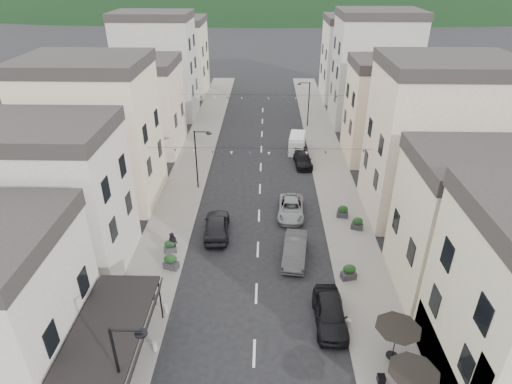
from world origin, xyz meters
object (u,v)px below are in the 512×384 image
Objects in this scene: parked_car_b at (295,250)px; pedestrian_b at (173,243)px; parked_car_e at (217,225)px; parked_car_c at (291,208)px; parked_car_d at (303,160)px; pedestrian_a at (152,293)px; parked_car_a at (330,313)px; delivery_van at (297,142)px.

pedestrian_b is at bearing -175.10° from parked_car_b.
parked_car_c is at bearing -156.01° from parked_car_e.
parked_car_d is 2.40× the size of pedestrian_a.
parked_car_e is at bearing 160.72° from parked_car_b.
parked_car_a is 0.97× the size of parked_car_c.
pedestrian_b is (-11.04, 6.84, 0.19)m from parked_car_a.
parked_car_a is 11.36m from pedestrian_a.
parked_car_c is (-1.80, 12.74, -0.13)m from parked_car_a.
parked_car_b reaches higher than parked_car_d.
pedestrian_b is (-10.63, -20.43, -0.02)m from delivery_van.
parked_car_d is at bearing -76.65° from delivery_van.
pedestrian_b reaches higher than parked_car_e.
delivery_van is (1.39, 20.79, 0.23)m from parked_car_b.
parked_car_c reaches higher than parked_car_d.
delivery_van reaches higher than pedestrian_b.
delivery_van is (-0.41, 27.27, 0.21)m from parked_car_a.
pedestrian_a is (-9.49, -11.53, 0.36)m from parked_car_c.
parked_car_a is at bearing -67.38° from parked_car_b.
parked_car_a is 2.58× the size of pedestrian_a.
pedestrian_b is (-3.04, -2.72, 0.14)m from parked_car_e.
parked_car_a reaches higher than parked_car_b.
parked_car_e is at bearing 61.24° from pedestrian_b.
parked_car_b is 10.86m from pedestrian_a.
parked_car_a is at bearing -12.30° from pedestrian_b.
pedestrian_b is (0.25, 5.63, -0.04)m from pedestrian_a.
parked_car_c is 6.97m from parked_car_e.
parked_car_d is at bearing 90.97° from parked_car_b.
parked_car_c is at bearing -103.48° from parked_car_d.
parked_car_c is 1.08× the size of delivery_van.
pedestrian_a is (-11.29, -22.03, 0.40)m from parked_car_d.
parked_car_e is at bearing 129.37° from parked_car_a.
parked_car_a is at bearing -93.75° from parked_car_d.
delivery_van is at bearing 90.31° from parked_car_a.
parked_car_a reaches higher than parked_car_c.
parked_car_d is at bearing 83.68° from parked_car_c.
pedestrian_b is at bearing -109.94° from delivery_van.
parked_car_d is (1.80, 10.50, -0.04)m from parked_car_c.
parked_car_e is at bearing -149.44° from parked_car_c.
parked_car_d is 19.77m from pedestrian_b.
delivery_van is at bearing -116.35° from parked_car_e.
parked_car_e is (-8.00, -13.68, 0.21)m from parked_car_d.
parked_car_b is (-1.80, 6.48, -0.02)m from parked_car_a.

